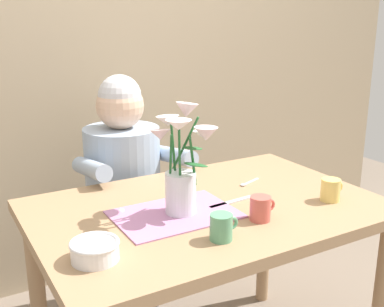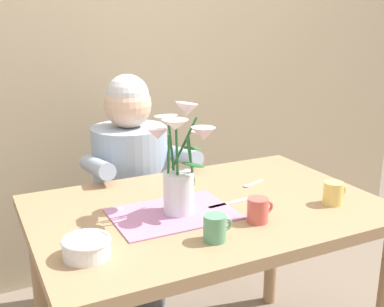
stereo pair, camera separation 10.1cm
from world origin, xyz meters
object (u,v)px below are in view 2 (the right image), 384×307
object	(u,v)px
ceramic_bowl	(86,247)
dinner_knife	(231,203)
coffee_cup	(215,228)
flower_vase	(181,162)
seated_person	(132,198)
ceramic_mug	(333,193)
tea_cup	(258,210)

from	to	relation	value
ceramic_bowl	dinner_knife	distance (m)	0.57
coffee_cup	flower_vase	bearing A→B (deg)	90.77
seated_person	ceramic_bowl	bearing A→B (deg)	-121.23
ceramic_bowl	dinner_knife	xyz separation A→B (m)	(0.55, 0.15, -0.03)
flower_vase	ceramic_mug	distance (m)	0.55
dinner_knife	coffee_cup	size ratio (longest dim) A/B	2.04
coffee_cup	seated_person	bearing A→B (deg)	87.50
seated_person	flower_vase	bearing A→B (deg)	-98.10
flower_vase	ceramic_bowl	distance (m)	0.42
ceramic_bowl	dinner_knife	size ratio (longest dim) A/B	0.72
dinner_knife	tea_cup	bearing A→B (deg)	-95.98
tea_cup	ceramic_mug	world-z (taller)	same
dinner_knife	tea_cup	xyz separation A→B (m)	(-0.00, -0.17, 0.04)
dinner_knife	tea_cup	distance (m)	0.17
tea_cup	ceramic_mug	distance (m)	0.32
ceramic_bowl	coffee_cup	world-z (taller)	coffee_cup
seated_person	tea_cup	bearing A→B (deg)	-84.00
flower_vase	tea_cup	size ratio (longest dim) A/B	3.92
seated_person	ceramic_mug	xyz separation A→B (m)	(0.47, -0.80, 0.22)
dinner_knife	ceramic_mug	xyz separation A→B (m)	(0.32, -0.16, 0.04)
seated_person	coffee_cup	world-z (taller)	seated_person
tea_cup	dinner_knife	bearing A→B (deg)	88.88
ceramic_bowl	dinner_knife	world-z (taller)	ceramic_bowl
ceramic_mug	tea_cup	bearing A→B (deg)	-178.18
coffee_cup	ceramic_mug	world-z (taller)	same
tea_cup	seated_person	bearing A→B (deg)	100.44
ceramic_bowl	tea_cup	size ratio (longest dim) A/B	1.46
ceramic_bowl	ceramic_mug	size ratio (longest dim) A/B	1.46
dinner_knife	ceramic_mug	world-z (taller)	ceramic_mug
tea_cup	ceramic_mug	xyz separation A→B (m)	(0.32, 0.01, 0.00)
flower_vase	ceramic_bowl	xyz separation A→B (m)	(-0.36, -0.16, -0.15)
seated_person	coffee_cup	xyz separation A→B (m)	(-0.04, -0.86, 0.22)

